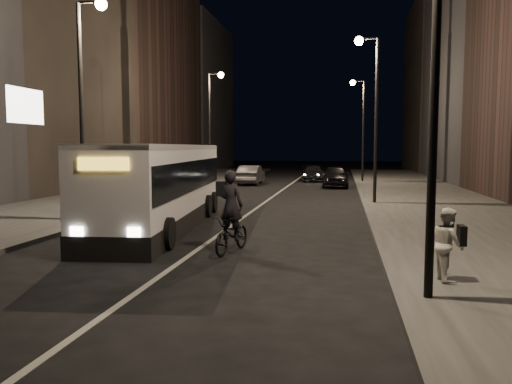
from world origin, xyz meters
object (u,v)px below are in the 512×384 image
at_px(city_bus, 162,183).
at_px(car_near, 336,176).
at_px(streetlight_left_far, 213,113).
at_px(cyclist_on_bicycle, 232,225).
at_px(streetlight_right_far, 360,116).
at_px(car_mid, 251,175).
at_px(streetlight_right_mid, 371,97).
at_px(pedestrian_woman, 448,244).
at_px(streetlight_left_near, 87,80).
at_px(car_far, 313,173).
at_px(streetlight_right_near, 421,6).

bearing_deg(city_bus, car_near, 67.57).
bearing_deg(streetlight_left_far, city_bus, -80.87).
distance_m(city_bus, cyclist_on_bicycle, 5.25).
xyz_separation_m(streetlight_right_far, car_mid, (-8.39, -3.08, -4.62)).
height_order(streetlight_right_mid, pedestrian_woman, streetlight_right_mid).
xyz_separation_m(streetlight_right_mid, city_bus, (-7.73, -8.28, -3.74)).
height_order(streetlight_left_near, city_bus, streetlight_left_near).
relative_size(streetlight_left_near, car_far, 1.80).
xyz_separation_m(cyclist_on_bicycle, pedestrian_woman, (5.12, -2.57, 0.15)).
bearing_deg(streetlight_left_near, streetlight_right_far, 66.04).
bearing_deg(city_bus, cyclist_on_bicycle, -54.05).
relative_size(city_bus, car_mid, 2.50).
height_order(streetlight_left_near, car_far, streetlight_left_near).
relative_size(streetlight_left_far, car_mid, 1.81).
bearing_deg(cyclist_on_bicycle, pedestrian_woman, -14.79).
bearing_deg(car_mid, streetlight_right_mid, 122.21).
bearing_deg(car_far, streetlight_left_near, -110.48).
bearing_deg(car_near, streetlight_left_far, -170.77).
distance_m(streetlight_right_mid, pedestrian_woman, 15.40).
distance_m(cyclist_on_bicycle, car_near, 23.74).
distance_m(streetlight_left_near, pedestrian_woman, 14.05).
distance_m(streetlight_right_far, car_mid, 10.06).
bearing_deg(car_near, streetlight_right_far, 68.10).
bearing_deg(streetlight_left_far, streetlight_right_far, 29.36).
relative_size(streetlight_right_mid, pedestrian_woman, 5.37).
height_order(streetlight_right_far, car_near, streetlight_right_far).
bearing_deg(streetlight_right_near, car_far, 96.53).
bearing_deg(cyclist_on_bicycle, car_far, 100.96).
bearing_deg(city_bus, car_far, 75.67).
relative_size(city_bus, cyclist_on_bicycle, 4.91).
relative_size(streetlight_right_near, car_mid, 1.81).
bearing_deg(streetlight_right_mid, car_near, 98.99).
distance_m(streetlight_right_near, city_bus, 11.54).
height_order(streetlight_right_far, streetlight_left_near, same).
relative_size(cyclist_on_bicycle, car_mid, 0.51).
bearing_deg(city_bus, streetlight_right_near, -50.72).
bearing_deg(car_mid, car_far, -135.62).
distance_m(car_near, car_far, 6.37).
distance_m(streetlight_right_mid, city_bus, 11.93).
relative_size(streetlight_right_mid, city_bus, 0.72).
distance_m(city_bus, car_mid, 21.24).
height_order(car_mid, car_far, car_mid).
bearing_deg(streetlight_left_near, car_mid, 83.79).
bearing_deg(car_far, city_bus, -104.07).
bearing_deg(car_near, city_bus, -106.81).
relative_size(car_near, car_far, 1.01).
xyz_separation_m(pedestrian_woman, car_near, (-2.66, 26.18, -0.14)).
distance_m(streetlight_right_near, car_near, 27.90).
distance_m(car_mid, car_far, 6.46).
bearing_deg(car_far, streetlight_left_far, -137.80).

